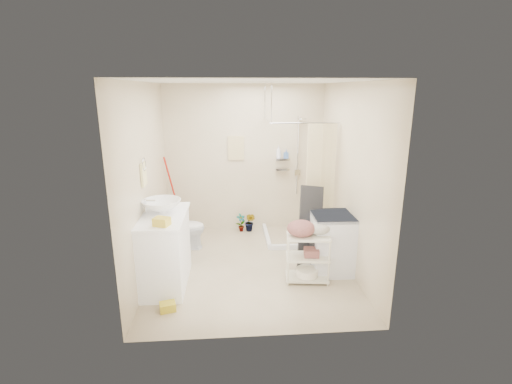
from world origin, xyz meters
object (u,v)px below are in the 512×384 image
vanity (163,250)px  toilet (183,228)px  laundry_rack (308,254)px  washing_machine (332,243)px

vanity → toilet: vanity is taller
toilet → laundry_rack: bearing=-120.8°
toilet → laundry_rack: 2.15m
vanity → toilet: (0.12, 1.15, -0.13)m
vanity → laundry_rack: vanity is taller
vanity → washing_machine: bearing=5.9°
vanity → laundry_rack: 1.90m
vanity → laundry_rack: (1.90, -0.06, -0.09)m
vanity → toilet: 1.17m
vanity → washing_machine: (2.30, 0.21, -0.06)m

